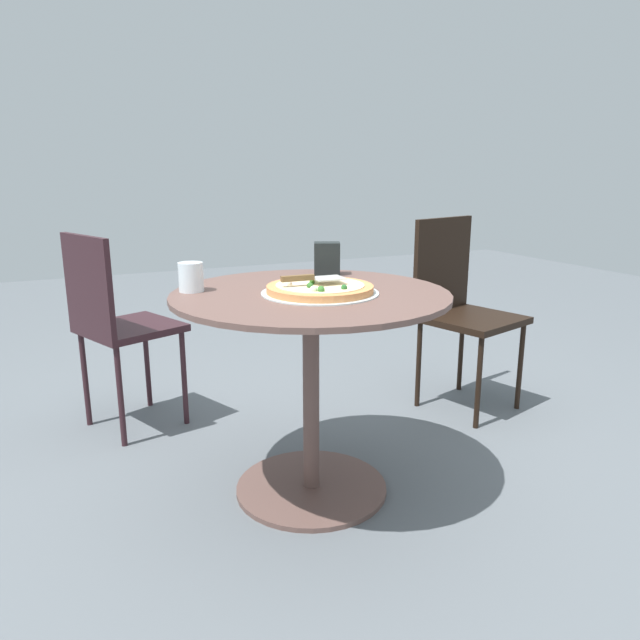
# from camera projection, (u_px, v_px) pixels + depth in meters

# --- Properties ---
(ground_plane) EXTENTS (10.00, 10.00, 0.00)m
(ground_plane) POSITION_uv_depth(u_px,v_px,m) (311.00, 489.00, 2.12)
(ground_plane) COLOR slate
(patio_table) EXTENTS (0.92, 0.92, 0.72)m
(patio_table) POSITION_uv_depth(u_px,v_px,m) (311.00, 351.00, 1.99)
(patio_table) COLOR brown
(patio_table) RESTS_ON ground
(pizza_on_tray) EXTENTS (0.38, 0.38, 0.05)m
(pizza_on_tray) POSITION_uv_depth(u_px,v_px,m) (320.00, 289.00, 1.91)
(pizza_on_tray) COLOR silver
(pizza_on_tray) RESTS_ON patio_table
(pizza_server) EXTENTS (0.08, 0.21, 0.02)m
(pizza_server) POSITION_uv_depth(u_px,v_px,m) (312.00, 278.00, 1.90)
(pizza_server) COLOR silver
(pizza_server) RESTS_ON pizza_on_tray
(drinking_cup) EXTENTS (0.08, 0.08, 0.10)m
(drinking_cup) POSITION_uv_depth(u_px,v_px,m) (191.00, 277.00, 1.94)
(drinking_cup) COLOR white
(drinking_cup) RESTS_ON patio_table
(napkin_dispenser) EXTENTS (0.10, 0.12, 0.12)m
(napkin_dispenser) POSITION_uv_depth(u_px,v_px,m) (327.00, 259.00, 2.25)
(napkin_dispenser) COLOR black
(napkin_dispenser) RESTS_ON patio_table
(patio_chair_near) EXTENTS (0.48, 0.48, 0.86)m
(patio_chair_near) POSITION_uv_depth(u_px,v_px,m) (114.00, 317.00, 2.49)
(patio_chair_near) COLOR #311A1F
(patio_chair_near) RESTS_ON ground
(patio_chair_far) EXTENTS (0.49, 0.49, 0.90)m
(patio_chair_far) POSITION_uv_depth(u_px,v_px,m) (459.00, 300.00, 2.79)
(patio_chair_far) COLOR black
(patio_chair_far) RESTS_ON ground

